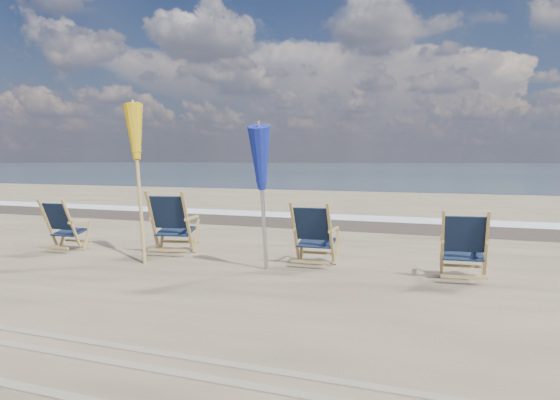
% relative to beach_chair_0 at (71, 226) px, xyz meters
% --- Properties ---
extents(ocean, '(400.00, 400.00, 0.00)m').
position_rel_beach_chair_0_xyz_m(ocean, '(3.28, 126.83, -0.45)').
color(ocean, '#374E5C').
rests_on(ocean, ground).
extents(surf_foam, '(200.00, 1.40, 0.01)m').
position_rel_beach_chair_0_xyz_m(surf_foam, '(3.28, 7.13, -0.45)').
color(surf_foam, silver).
rests_on(surf_foam, ground).
extents(wet_sand_strip, '(200.00, 2.60, 0.00)m').
position_rel_beach_chair_0_xyz_m(wet_sand_strip, '(3.28, 5.63, -0.45)').
color(wet_sand_strip, '#42362A').
rests_on(wet_sand_strip, ground).
extents(tire_tracks, '(80.00, 1.30, 0.01)m').
position_rel_beach_chair_0_xyz_m(tire_tracks, '(3.28, -3.97, -0.45)').
color(tire_tracks, gray).
rests_on(tire_tracks, ground).
extents(beach_chair_0, '(0.59, 0.66, 0.90)m').
position_rel_beach_chair_0_xyz_m(beach_chair_0, '(0.00, 0.00, 0.00)').
color(beach_chair_0, black).
rests_on(beach_chair_0, ground).
extents(beach_chair_1, '(0.82, 0.88, 1.06)m').
position_rel_beach_chair_0_xyz_m(beach_chair_1, '(1.91, 0.48, 0.08)').
color(beach_chair_1, black).
rests_on(beach_chair_1, ground).
extents(beach_chair_2, '(0.64, 0.72, 0.95)m').
position_rel_beach_chair_0_xyz_m(beach_chair_2, '(4.31, 0.40, 0.02)').
color(beach_chair_2, black).
rests_on(beach_chair_2, ground).
extents(beach_chair_3, '(0.67, 0.74, 0.93)m').
position_rel_beach_chair_0_xyz_m(beach_chair_3, '(6.37, 0.21, 0.01)').
color(beach_chair_3, black).
rests_on(beach_chair_3, ground).
extents(umbrella_yellow, '(0.30, 0.30, 2.40)m').
position_rel_beach_chair_0_xyz_m(umbrella_yellow, '(1.49, -0.17, 1.41)').
color(umbrella_yellow, '#A9894B').
rests_on(umbrella_yellow, ground).
extents(umbrella_blue, '(0.30, 0.30, 2.01)m').
position_rel_beach_chair_0_xyz_m(umbrella_blue, '(3.54, -0.21, 1.04)').
color(umbrella_blue, '#A5A5AD').
rests_on(umbrella_blue, ground).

